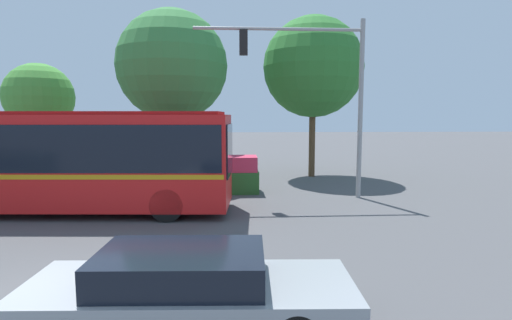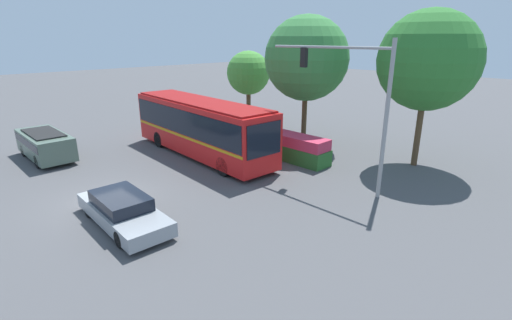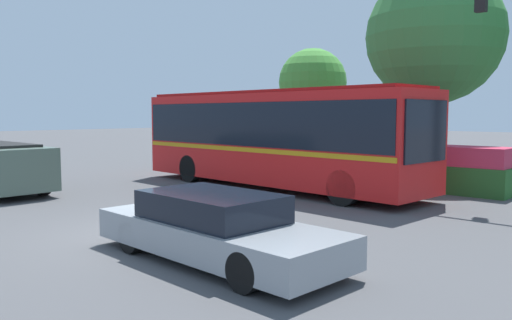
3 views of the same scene
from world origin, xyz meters
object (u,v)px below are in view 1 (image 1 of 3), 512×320
(sedan_foreground, at_px, (188,290))
(traffic_light_pole, at_px, (322,80))
(city_bus, at_px, (57,156))
(street_tree_left, at_px, (39,97))
(street_tree_centre, at_px, (172,66))
(street_tree_right, at_px, (313,67))

(sedan_foreground, distance_m, traffic_light_pole, 10.73)
(traffic_light_pole, bearing_deg, sedan_foreground, 66.22)
(city_bus, bearing_deg, sedan_foreground, -52.32)
(street_tree_left, bearing_deg, street_tree_centre, -13.10)
(street_tree_centre, relative_size, street_tree_right, 0.99)
(city_bus, distance_m, street_tree_left, 9.04)
(street_tree_left, distance_m, street_tree_right, 13.93)
(city_bus, relative_size, traffic_light_pole, 1.68)
(city_bus, bearing_deg, street_tree_right, 40.24)
(city_bus, relative_size, sedan_foreground, 2.27)
(city_bus, distance_m, traffic_light_pole, 9.53)
(street_tree_left, bearing_deg, street_tree_right, -2.12)
(city_bus, distance_m, street_tree_right, 12.71)
(traffic_light_pole, distance_m, street_tree_centre, 7.61)
(street_tree_left, bearing_deg, traffic_light_pole, -24.53)
(traffic_light_pole, height_order, street_tree_right, street_tree_right)
(street_tree_centre, bearing_deg, traffic_light_pole, -35.30)
(city_bus, height_order, traffic_light_pole, traffic_light_pole)
(traffic_light_pole, bearing_deg, street_tree_left, -24.53)
(sedan_foreground, relative_size, street_tree_left, 0.86)
(sedan_foreground, bearing_deg, street_tree_right, 74.46)
(street_tree_left, xyz_separation_m, street_tree_right, (13.84, -0.51, 1.53))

